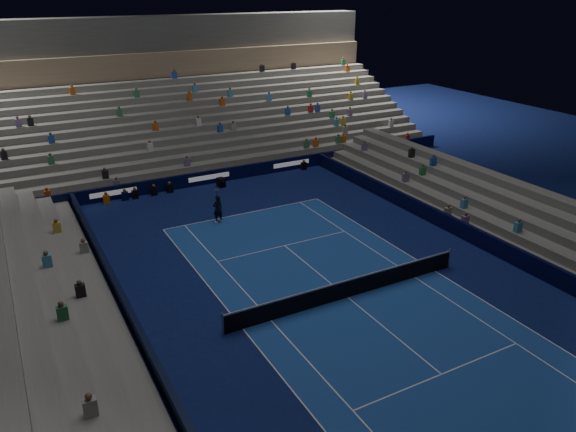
% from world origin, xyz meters
% --- Properties ---
extents(ground, '(90.00, 90.00, 0.00)m').
position_xyz_m(ground, '(0.00, 0.00, 0.00)').
color(ground, '#0D174F').
rests_on(ground, ground).
extents(court_surface, '(10.97, 23.77, 0.01)m').
position_xyz_m(court_surface, '(0.00, 0.00, 0.01)').
color(court_surface, '#1C459B').
rests_on(court_surface, ground).
extents(sponsor_barrier_far, '(44.00, 0.25, 1.00)m').
position_xyz_m(sponsor_barrier_far, '(0.00, 18.50, 0.50)').
color(sponsor_barrier_far, black).
rests_on(sponsor_barrier_far, ground).
extents(sponsor_barrier_east, '(0.25, 37.00, 1.00)m').
position_xyz_m(sponsor_barrier_east, '(9.70, 0.00, 0.50)').
color(sponsor_barrier_east, black).
rests_on(sponsor_barrier_east, ground).
extents(sponsor_barrier_west, '(0.25, 37.00, 1.00)m').
position_xyz_m(sponsor_barrier_west, '(-9.70, 0.00, 0.50)').
color(sponsor_barrier_west, black).
rests_on(sponsor_barrier_west, ground).
extents(grandstand_main, '(44.00, 15.20, 11.20)m').
position_xyz_m(grandstand_main, '(0.00, 27.90, 3.38)').
color(grandstand_main, slate).
rests_on(grandstand_main, ground).
extents(grandstand_east, '(5.00, 37.00, 2.50)m').
position_xyz_m(grandstand_east, '(13.17, 0.00, 0.92)').
color(grandstand_east, slate).
rests_on(grandstand_east, ground).
extents(grandstand_west, '(5.00, 37.00, 2.50)m').
position_xyz_m(grandstand_west, '(-13.17, 0.00, 0.92)').
color(grandstand_west, slate).
rests_on(grandstand_west, ground).
extents(tennis_net, '(12.90, 0.10, 1.10)m').
position_xyz_m(tennis_net, '(0.00, 0.00, 0.50)').
color(tennis_net, '#B2B2B7').
rests_on(tennis_net, ground).
extents(tennis_player, '(0.70, 0.50, 1.80)m').
position_xyz_m(tennis_player, '(-2.08, 11.36, 0.90)').
color(tennis_player, black).
rests_on(tennis_player, ground).
extents(broadcast_camera, '(0.58, 0.99, 0.65)m').
position_xyz_m(broadcast_camera, '(0.57, 17.42, 0.33)').
color(broadcast_camera, black).
rests_on(broadcast_camera, ground).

